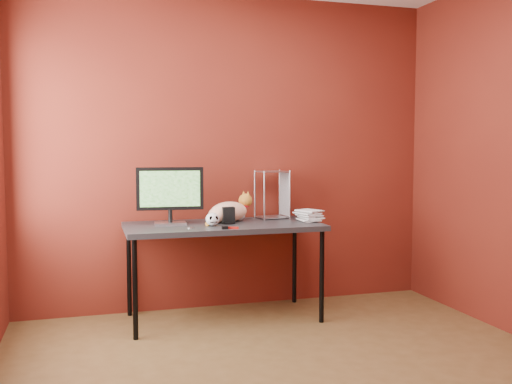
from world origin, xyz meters
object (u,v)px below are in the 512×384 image
object	(u,v)px
book_stack	(301,158)
skull_mug	(213,219)
cat	(229,211)
desk	(223,230)
monitor	(170,193)
speaker	(228,216)

from	to	relation	value
book_stack	skull_mug	bearing A→B (deg)	-174.34
skull_mug	book_stack	distance (m)	0.87
cat	skull_mug	world-z (taller)	cat
desk	cat	xyz separation A→B (m)	(0.07, 0.10, 0.13)
desk	monitor	bearing A→B (deg)	170.51
monitor	skull_mug	distance (m)	0.39
desk	book_stack	xyz separation A→B (m)	(0.63, -0.03, 0.55)
monitor	skull_mug	size ratio (longest dim) A/B	4.84
desk	speaker	xyz separation A→B (m)	(0.04, -0.00, 0.11)
desk	monitor	size ratio (longest dim) A/B	2.95
cat	skull_mug	distance (m)	0.27
monitor	book_stack	size ratio (longest dim) A/B	0.51
skull_mug	book_stack	size ratio (longest dim) A/B	0.10
skull_mug	speaker	bearing A→B (deg)	36.07
desk	book_stack	distance (m)	0.84
skull_mug	book_stack	xyz separation A→B (m)	(0.74, 0.07, 0.45)
monitor	skull_mug	world-z (taller)	monitor
monitor	skull_mug	xyz separation A→B (m)	(0.29, -0.17, -0.19)
skull_mug	speaker	world-z (taller)	speaker
monitor	book_stack	distance (m)	1.07
book_stack	monitor	bearing A→B (deg)	174.63
desk	skull_mug	world-z (taller)	skull_mug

